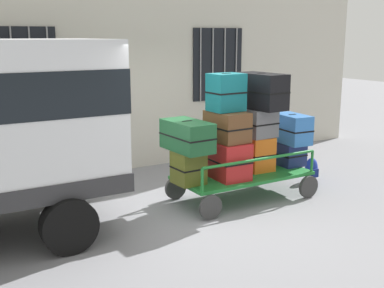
% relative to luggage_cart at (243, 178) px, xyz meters
% --- Properties ---
extents(ground_plane, '(40.00, 40.00, 0.00)m').
position_rel_luggage_cart_xyz_m(ground_plane, '(-1.00, -0.01, -0.34)').
color(ground_plane, gray).
extents(building_wall, '(12.00, 0.38, 5.00)m').
position_rel_luggage_cart_xyz_m(building_wall, '(-1.00, 2.74, 2.15)').
color(building_wall, beige).
rests_on(building_wall, ground).
extents(luggage_cart, '(2.27, 1.11, 0.42)m').
position_rel_luggage_cart_xyz_m(luggage_cart, '(0.00, 0.00, 0.00)').
color(luggage_cart, '#1E722D').
rests_on(luggage_cart, ground).
extents(cart_railing, '(2.16, 0.97, 0.37)m').
position_rel_luggage_cart_xyz_m(cart_railing, '(-0.00, 0.00, 0.38)').
color(cart_railing, '#1E722D').
rests_on(cart_railing, luggage_cart).
extents(suitcase_left_bottom, '(0.44, 0.45, 0.51)m').
position_rel_luggage_cart_xyz_m(suitcase_left_bottom, '(-1.02, -0.00, 0.32)').
color(suitcase_left_bottom, '#4C5119').
rests_on(suitcase_left_bottom, luggage_cart).
extents(suitcase_left_middle, '(0.51, 0.90, 0.45)m').
position_rel_luggage_cart_xyz_m(suitcase_left_middle, '(-1.02, 0.03, 0.80)').
color(suitcase_left_middle, '#194C28').
rests_on(suitcase_left_middle, suitcase_left_bottom).
extents(suitcase_midleft_bottom, '(0.52, 0.80, 0.59)m').
position_rel_luggage_cart_xyz_m(suitcase_midleft_bottom, '(-0.34, -0.02, 0.36)').
color(suitcase_midleft_bottom, '#B21E1E').
rests_on(suitcase_midleft_bottom, luggage_cart).
extents(suitcase_midleft_middle, '(0.50, 0.70, 0.46)m').
position_rel_luggage_cart_xyz_m(suitcase_midleft_middle, '(-0.34, -0.03, 0.89)').
color(suitcase_midleft_middle, brown).
rests_on(suitcase_midleft_middle, suitcase_midleft_bottom).
extents(suitcase_midleft_top, '(0.52, 0.43, 0.58)m').
position_rel_luggage_cart_xyz_m(suitcase_midleft_top, '(-0.34, 0.01, 1.41)').
color(suitcase_midleft_top, '#0F5960').
rests_on(suitcase_midleft_top, suitcase_midleft_middle).
extents(suitcase_center_bottom, '(0.45, 0.44, 0.57)m').
position_rel_luggage_cart_xyz_m(suitcase_center_bottom, '(0.34, 0.03, 0.35)').
color(suitcase_center_bottom, orange).
rests_on(suitcase_center_bottom, luggage_cart).
extents(suitcase_center_middle, '(0.50, 0.46, 0.46)m').
position_rel_luggage_cart_xyz_m(suitcase_center_middle, '(0.34, 0.04, 0.87)').
color(suitcase_center_middle, slate).
rests_on(suitcase_center_middle, suitcase_center_bottom).
extents(suitcase_center_top, '(0.50, 0.91, 0.57)m').
position_rel_luggage_cart_xyz_m(suitcase_center_top, '(0.34, 0.02, 1.39)').
color(suitcase_center_top, black).
rests_on(suitcase_center_top, suitcase_center_middle).
extents(suitcase_midright_bottom, '(0.43, 0.44, 0.39)m').
position_rel_luggage_cart_xyz_m(suitcase_midright_bottom, '(1.02, 0.02, 0.27)').
color(suitcase_midright_bottom, navy).
rests_on(suitcase_midright_bottom, luggage_cart).
extents(suitcase_midright_middle, '(0.45, 0.71, 0.49)m').
position_rel_luggage_cart_xyz_m(suitcase_midright_middle, '(1.02, 0.01, 0.71)').
color(suitcase_midright_middle, '#3372C6').
rests_on(suitcase_midright_middle, suitcase_midright_bottom).
extents(backpack, '(0.27, 0.22, 0.44)m').
position_rel_luggage_cart_xyz_m(backpack, '(1.64, 0.12, -0.13)').
color(backpack, navy).
rests_on(backpack, ground).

